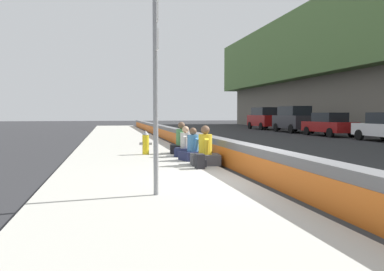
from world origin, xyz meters
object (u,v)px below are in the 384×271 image
object	(u,v)px
backpack	(200,161)
parked_car_midline	(293,119)
seated_person_rear	(186,147)
route_sign_post	(156,82)
parked_car_far	(264,118)
parked_car_fourth	(329,124)
seated_person_foreground	(205,152)
seated_person_middle	(193,150)
fire_hydrant	(146,142)
seated_person_far	(181,144)

from	to	relation	value
backpack	parked_car_midline	xyz separation A→B (m)	(20.29, -13.32, 0.85)
seated_person_rear	route_sign_post	bearing A→B (deg)	163.63
seated_person_rear	parked_car_far	bearing A→B (deg)	-28.97
route_sign_post	parked_car_fourth	world-z (taller)	route_sign_post
seated_person_foreground	parked_car_far	xyz separation A→B (m)	(26.08, -13.04, 0.68)
seated_person_middle	seated_person_rear	world-z (taller)	seated_person_rear
fire_hydrant	seated_person_middle	xyz separation A→B (m)	(-2.03, -1.32, -0.12)
fire_hydrant	seated_person_foreground	distance (m)	3.50
seated_person_far	backpack	xyz separation A→B (m)	(-3.98, 0.25, -0.18)
route_sign_post	seated_person_far	distance (m)	7.49
fire_hydrant	parked_car_midline	bearing A→B (deg)	-41.33
parked_car_fourth	seated_person_foreground	bearing A→B (deg)	137.33
seated_person_far	parked_car_midline	world-z (taller)	parked_car_midline
route_sign_post	parked_car_midline	bearing A→B (deg)	-32.52
route_sign_post	backpack	world-z (taller)	route_sign_post
seated_person_rear	seated_person_far	xyz separation A→B (m)	(0.96, -0.04, 0.04)
seated_person_middle	seated_person_far	world-z (taller)	seated_person_far
backpack	parked_car_fourth	world-z (taller)	parked_car_fourth
route_sign_post	parked_car_fourth	distance (m)	23.13
seated_person_foreground	parked_car_far	world-z (taller)	parked_car_far
seated_person_rear	parked_car_far	world-z (taller)	parked_car_far
fire_hydrant	seated_person_rear	bearing A→B (deg)	-123.51
seated_person_rear	fire_hydrant	bearing A→B (deg)	56.49
fire_hydrant	seated_person_middle	bearing A→B (deg)	-146.92
fire_hydrant	parked_car_far	size ratio (longest dim) A/B	0.18
route_sign_post	parked_car_fourth	xyz separation A→B (m)	(17.74, -14.78, -1.35)
route_sign_post	parked_car_far	size ratio (longest dim) A/B	0.75
seated_person_middle	parked_car_fourth	world-z (taller)	parked_car_fourth
seated_person_middle	backpack	xyz separation A→B (m)	(-1.86, 0.22, -0.13)
parked_car_fourth	parked_car_far	bearing A→B (deg)	-0.80
backpack	parked_car_far	bearing A→B (deg)	-26.52
route_sign_post	seated_person_middle	size ratio (longest dim) A/B	3.44
seated_person_rear	parked_car_far	xyz separation A→B (m)	(23.75, -13.15, 0.71)
backpack	parked_car_fourth	size ratio (longest dim) A/B	0.09
route_sign_post	parked_car_midline	xyz separation A→B (m)	(23.37, -14.90, -1.03)
seated_person_foreground	seated_person_rear	size ratio (longest dim) A/B	1.09
seated_person_rear	parked_car_fourth	size ratio (longest dim) A/B	0.23
parked_car_fourth	parked_car_midline	size ratio (longest dim) A/B	0.94
fire_hydrant	parked_car_midline	distance (m)	21.85
route_sign_post	parked_car_far	world-z (taller)	route_sign_post
seated_person_middle	parked_car_midline	bearing A→B (deg)	-35.41
parked_car_fourth	parked_car_midline	xyz separation A→B (m)	(5.63, -0.13, 0.32)
parked_car_midline	route_sign_post	bearing A→B (deg)	147.48
seated_person_foreground	parked_car_midline	xyz separation A→B (m)	(19.59, -13.00, 0.68)
fire_hydrant	seated_person_far	distance (m)	1.36
route_sign_post	seated_person_middle	distance (m)	5.54
seated_person_foreground	parked_car_far	size ratio (longest dim) A/B	0.24
seated_person_rear	parked_car_fourth	bearing A→B (deg)	-48.13
backpack	parked_car_midline	world-z (taller)	parked_car_midline
seated_person_foreground	seated_person_rear	bearing A→B (deg)	2.82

